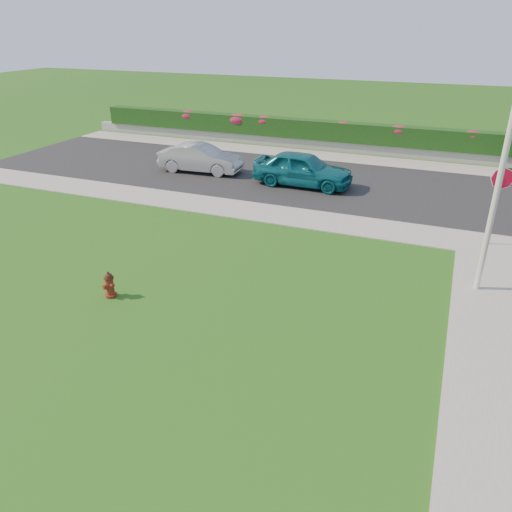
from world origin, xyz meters
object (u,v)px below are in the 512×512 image
at_px(sedan_teal, 303,169).
at_px(utility_pole, 498,189).
at_px(sedan_silver, 201,158).
at_px(fire_hydrant, 109,285).
at_px(stop_sign, 500,188).

height_order(sedan_teal, utility_pole, utility_pole).
xyz_separation_m(sedan_teal, sedan_silver, (-5.50, 0.31, -0.09)).
height_order(sedan_teal, sedan_silver, sedan_teal).
bearing_deg(sedan_teal, sedan_silver, 88.32).
xyz_separation_m(fire_hydrant, stop_sign, (9.93, 7.88, 1.69)).
distance_m(fire_hydrant, stop_sign, 12.79).
xyz_separation_m(sedan_teal, stop_sign, (8.01, -4.08, 1.23)).
xyz_separation_m(utility_pole, stop_sign, (0.37, 3.57, -0.96)).
xyz_separation_m(sedan_silver, utility_pole, (13.14, -7.96, 2.29)).
xyz_separation_m(sedan_teal, utility_pole, (7.64, -7.65, 2.20)).
bearing_deg(fire_hydrant, sedan_teal, 104.01).
relative_size(fire_hydrant, utility_pole, 0.13).
bearing_deg(utility_pole, sedan_silver, 148.79).
distance_m(sedan_silver, stop_sign, 14.27).
relative_size(sedan_silver, stop_sign, 1.54).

